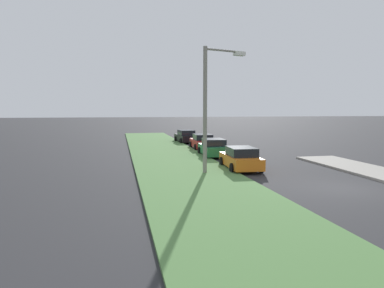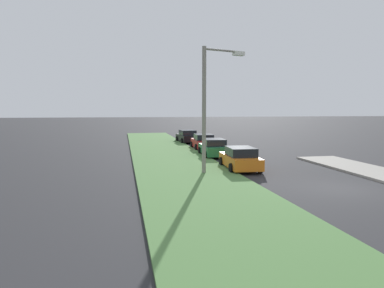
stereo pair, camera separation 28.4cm
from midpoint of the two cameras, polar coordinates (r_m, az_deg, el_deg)
ground at (r=18.68m, az=23.18°, el=-6.75°), size 300.00×300.00×0.00m
grass_median at (r=25.46m, az=-3.22°, el=-2.90°), size 60.00×6.00×0.12m
parked_car_orange at (r=22.55m, az=7.63°, el=-2.39°), size 4.40×2.21×1.47m
parked_car_green at (r=28.54m, az=3.24°, el=-0.63°), size 4.38×2.18×1.47m
parked_car_red at (r=33.67m, az=1.48°, el=0.36°), size 4.37×2.16×1.47m
parked_car_black at (r=40.17m, az=-1.22°, el=1.24°), size 4.40×2.21×1.47m
streetlight at (r=20.63m, az=2.62°, el=7.13°), size 1.06×2.81×7.50m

